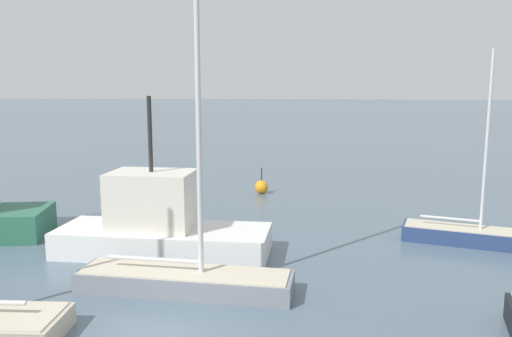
# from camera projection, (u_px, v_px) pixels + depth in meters

# --- Properties ---
(sailboat_3) EXTENTS (6.62, 1.68, 12.06)m
(sailboat_3) POSITION_uv_depth(u_px,v_px,m) (185.00, 273.00, 15.07)
(sailboat_3) COLOR gray
(sailboat_3) RESTS_ON ground_plane
(sailboat_4) EXTENTS (5.25, 2.55, 7.61)m
(sailboat_4) POSITION_uv_depth(u_px,v_px,m) (469.00, 234.00, 19.78)
(sailboat_4) COLOR navy
(sailboat_4) RESTS_ON ground_plane
(fishing_boat_0) EXTENTS (7.92, 2.87, 5.87)m
(fishing_boat_0) POSITION_uv_depth(u_px,v_px,m) (159.00, 225.00, 18.48)
(fishing_boat_0) COLOR white
(fishing_boat_0) RESTS_ON ground_plane
(channel_buoy_1) EXTENTS (0.79, 0.79, 1.55)m
(channel_buoy_1) POSITION_uv_depth(u_px,v_px,m) (262.00, 187.00, 29.35)
(channel_buoy_1) COLOR orange
(channel_buoy_1) RESTS_ON ground_plane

